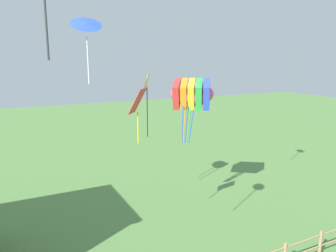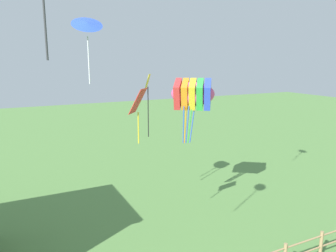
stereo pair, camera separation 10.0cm
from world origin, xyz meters
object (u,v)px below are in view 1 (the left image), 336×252
at_px(kite_red_diamond, 138,105).
at_px(kite_rainbow_parafoil, 192,94).
at_px(kite_blue_delta, 86,25).
at_px(kite_yellow_diamond, 147,96).

bearing_deg(kite_red_diamond, kite_rainbow_parafoil, 31.08).
xyz_separation_m(kite_rainbow_parafoil, kite_blue_delta, (-5.38, -0.52, 3.14)).
bearing_deg(kite_yellow_diamond, kite_rainbow_parafoil, -21.60).
xyz_separation_m(kite_blue_delta, kite_red_diamond, (1.45, -1.84, -3.18)).
relative_size(kite_rainbow_parafoil, kite_red_diamond, 1.50).
distance_m(kite_rainbow_parafoil, kite_blue_delta, 6.25).
bearing_deg(kite_rainbow_parafoil, kite_blue_delta, -174.43).
bearing_deg(kite_blue_delta, kite_red_diamond, -51.83).
bearing_deg(kite_blue_delta, kite_yellow_diamond, 22.89).
relative_size(kite_red_diamond, kite_yellow_diamond, 0.69).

